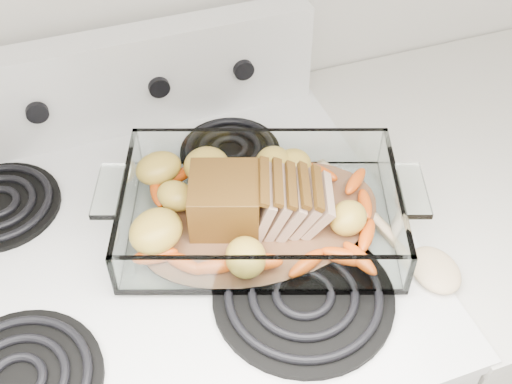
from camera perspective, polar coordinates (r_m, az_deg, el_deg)
name	(u,v)px	position (r m, az deg, el deg)	size (l,w,h in m)	color
counter_right	(460,306)	(1.53, 17.69, -9.63)	(0.58, 0.68, 0.93)	silver
baking_dish	(261,214)	(0.95, 0.41, -1.98)	(0.40, 0.26, 0.08)	white
pork_roast	(248,205)	(0.93, -0.75, -1.17)	(0.21, 0.10, 0.08)	brown
roast_vegetables	(249,192)	(0.97, -0.65, 0.00)	(0.40, 0.22, 0.05)	#C75119
wooden_spoon	(403,242)	(0.97, 12.93, -4.38)	(0.11, 0.30, 0.02)	beige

